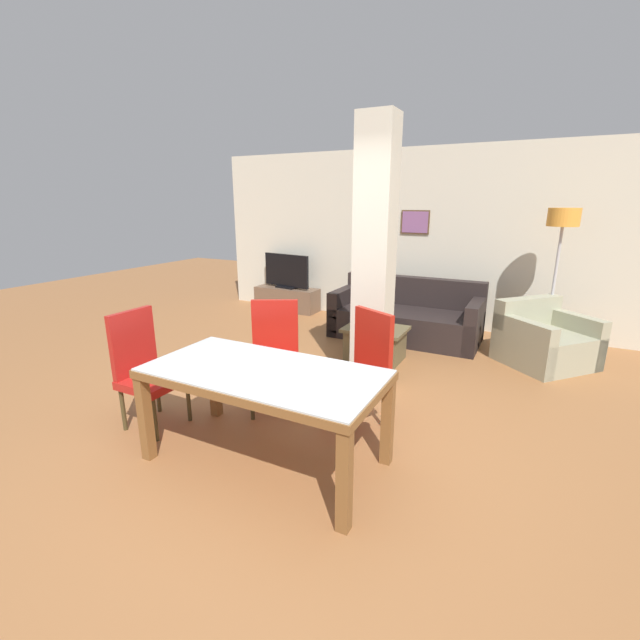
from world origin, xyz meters
TOP-DOWN VIEW (x-y plane):
  - ground_plane at (0.00, 0.00)m, footprint 18.00×18.00m
  - back_wall at (-0.00, 4.35)m, footprint 7.20×0.09m
  - divider_pillar at (0.23, 1.62)m, footprint 0.36×0.31m
  - dining_table at (0.00, 0.00)m, footprint 1.74×0.88m
  - dining_chair_far_left at (-0.43, 0.80)m, footprint 0.62×0.62m
  - dining_chair_head_left at (-1.24, 0.00)m, footprint 0.46×0.46m
  - dining_chair_far_right at (0.43, 0.85)m, footprint 0.62×0.62m
  - sofa at (0.06, 3.48)m, footprint 2.05×0.93m
  - armchair at (1.84, 3.23)m, footprint 1.25×1.25m
  - coffee_table at (-0.02, 2.43)m, footprint 0.74×0.56m
  - bottle at (0.10, 2.46)m, footprint 0.08×0.08m
  - tv_stand at (-2.31, 4.07)m, footprint 1.17×0.40m
  - tv_screen at (-2.31, 4.07)m, footprint 0.95×0.26m
  - floor_lamp at (1.87, 3.76)m, footprint 0.37×0.37m

SIDE VIEW (x-z plane):
  - ground_plane at x=0.00m, z-range 0.00..0.00m
  - tv_stand at x=-2.31m, z-range 0.00..0.41m
  - coffee_table at x=-0.02m, z-range 0.01..0.42m
  - armchair at x=1.84m, z-range -0.11..0.65m
  - sofa at x=0.06m, z-range -0.13..0.70m
  - bottle at x=0.10m, z-range 0.38..0.63m
  - dining_chair_far_left at x=-0.43m, z-range 0.03..1.05m
  - dining_chair_head_left at x=-1.24m, z-range 0.03..1.05m
  - dining_chair_far_right at x=0.43m, z-range 0.03..1.05m
  - dining_table at x=0.00m, z-range 0.22..0.97m
  - tv_screen at x=-2.31m, z-range 0.40..1.00m
  - divider_pillar at x=0.23m, z-range 0.00..2.70m
  - back_wall at x=0.00m, z-range 0.00..2.70m
  - floor_lamp at x=1.87m, z-range 0.64..2.48m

